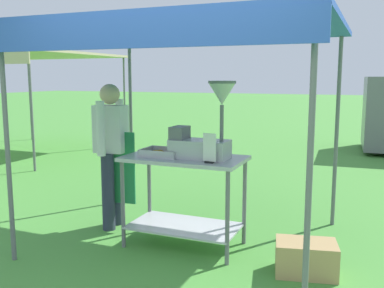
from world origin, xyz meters
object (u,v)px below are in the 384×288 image
at_px(supply_crate, 306,258).
at_px(neighbour_tent, 26,56).
at_px(donut_cart, 184,183).
at_px(donut_tray, 163,154).
at_px(stall_canopy, 188,34).
at_px(menu_sign, 209,150).
at_px(vendor, 112,148).
at_px(donut_fryer, 205,131).

height_order(supply_crate, neighbour_tent, neighbour_tent).
relative_size(donut_cart, neighbour_tent, 0.35).
xyz_separation_m(donut_tray, supply_crate, (1.44, -0.16, -0.79)).
bearing_deg(stall_canopy, neighbour_tent, 146.05).
bearing_deg(stall_canopy, donut_cart, -90.00).
height_order(menu_sign, supply_crate, menu_sign).
bearing_deg(menu_sign, supply_crate, 0.21).
height_order(vendor, neighbour_tent, neighbour_tent).
relative_size(donut_tray, menu_sign, 1.44).
distance_m(donut_fryer, neighbour_tent, 6.81).
distance_m(vendor, supply_crate, 2.36).
bearing_deg(neighbour_tent, vendor, -38.53).
distance_m(donut_cart, menu_sign, 0.55).
xyz_separation_m(donut_cart, supply_crate, (1.23, -0.19, -0.50)).
relative_size(donut_cart, supply_crate, 2.06).
bearing_deg(donut_fryer, supply_crate, -9.82).
xyz_separation_m(donut_fryer, supply_crate, (1.01, -0.17, -1.03)).
distance_m(stall_canopy, donut_tray, 1.19).
bearing_deg(menu_sign, stall_canopy, 138.75).
bearing_deg(supply_crate, donut_fryer, 170.18).
relative_size(donut_tray, vendor, 0.24).
height_order(donut_cart, supply_crate, donut_cart).
relative_size(donut_fryer, supply_crate, 1.29).
relative_size(menu_sign, neighbour_tent, 0.08).
bearing_deg(supply_crate, neighbour_tent, 149.35).
xyz_separation_m(donut_cart, donut_fryer, (0.22, -0.02, 0.53)).
distance_m(donut_cart, vendor, 1.02).
xyz_separation_m(stall_canopy, donut_tray, (-0.22, -0.14, -1.16)).
bearing_deg(donut_fryer, donut_tray, -177.48).
distance_m(donut_cart, donut_fryer, 0.57).
bearing_deg(supply_crate, donut_cart, 170.99).
xyz_separation_m(stall_canopy, neighbour_tent, (-5.38, 3.63, 0.04)).
distance_m(donut_cart, donut_tray, 0.36).
bearing_deg(menu_sign, vendor, 162.83).
xyz_separation_m(stall_canopy, donut_fryer, (0.22, -0.12, -0.92)).
relative_size(stall_canopy, neighbour_tent, 0.85).
bearing_deg(donut_cart, supply_crate, -9.01).
distance_m(menu_sign, vendor, 1.37).
bearing_deg(vendor, neighbour_tent, 141.47).
height_order(stall_canopy, donut_fryer, stall_canopy).
height_order(donut_cart, vendor, vendor).
relative_size(vendor, supply_crate, 2.80).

